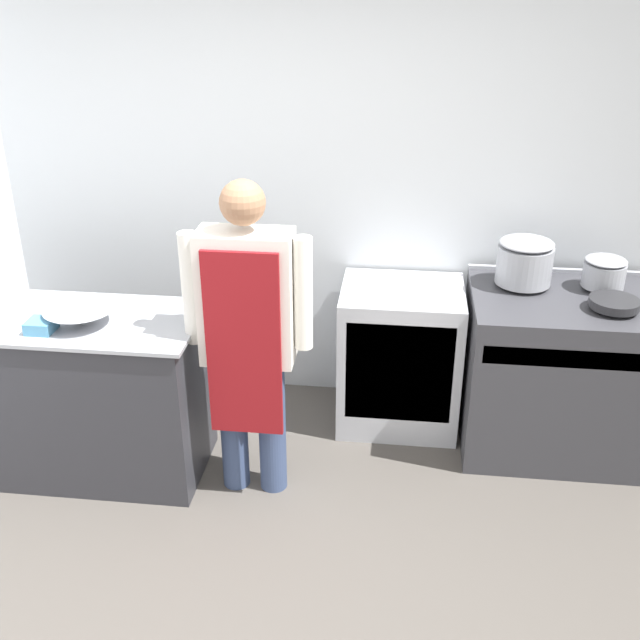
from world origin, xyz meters
name	(u,v)px	position (x,y,z in m)	size (l,w,h in m)	color
ground_plane	(270,622)	(0.00, 0.00, 0.00)	(14.00, 14.00, 0.00)	#4C4742
wall_back	(323,184)	(0.00, 1.97, 1.35)	(8.00, 0.05, 2.70)	silver
prep_counter	(79,393)	(-1.19, 0.98, 0.45)	(1.35, 0.64, 0.90)	#2D2D33
stove	(556,372)	(1.36, 1.51, 0.45)	(1.00, 0.78, 0.92)	#38383D
fridge_unit	(400,356)	(0.49, 1.64, 0.43)	(0.69, 0.58, 0.85)	silver
person_cook	(248,327)	(-0.24, 0.90, 0.94)	(0.63, 0.24, 1.66)	#38476B
mixing_bowl	(80,316)	(-1.09, 0.92, 0.94)	(0.35, 0.35, 0.08)	#9EA0A8
plastic_tub	(41,326)	(-1.25, 0.82, 0.93)	(0.13, 0.13, 0.06)	teal
stock_pot	(525,261)	(1.14, 1.65, 1.05)	(0.30, 0.30, 0.26)	#9EA0A8
saute_pan	(614,303)	(1.56, 1.38, 0.95)	(0.25, 0.25, 0.04)	#262628
sauce_pot	(604,272)	(1.56, 1.65, 1.01)	(0.22, 0.22, 0.17)	#9EA0A8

